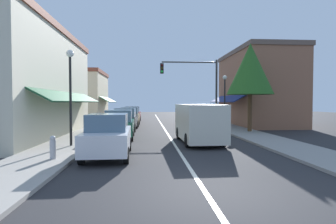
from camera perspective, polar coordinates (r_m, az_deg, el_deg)
ground_plane at (r=24.63m, az=-0.91°, el=-3.21°), size 80.00×80.00×0.00m
sidewalk_left at (r=24.91m, az=-13.66°, el=-3.07°), size 2.60×56.00×0.12m
sidewalk_right at (r=25.54m, az=11.52°, el=-2.93°), size 2.60×56.00×0.12m
lane_center_stripe at (r=24.63m, az=-0.91°, el=-3.20°), size 0.14×52.00×0.01m
storefront_left_block at (r=20.26m, az=-28.23°, el=5.35°), size 6.96×14.20×7.00m
storefront_right_block at (r=28.63m, az=17.93°, el=4.66°), size 6.42×10.20×7.23m
storefront_far_left at (r=35.37m, az=-17.10°, el=3.15°), size 6.28×8.20×5.99m
parked_car_nearest_left at (r=11.58m, az=-12.24°, el=-4.77°), size 1.88×4.15×1.77m
parked_car_second_left at (r=17.33m, az=-10.01°, el=-2.52°), size 1.86×4.14×1.77m
parked_car_third_left at (r=22.36m, az=-8.72°, el=-1.51°), size 1.87×4.15×1.77m
parked_car_far_left at (r=26.59m, az=-7.83°, el=-0.95°), size 1.80×4.11×1.77m
parked_car_distant_left at (r=32.39m, az=-7.27°, el=-0.42°), size 1.80×4.11×1.77m
van_in_lane at (r=15.40m, az=6.32°, el=-2.07°), size 2.11×5.23×2.12m
traffic_signal_mast_arm at (r=25.11m, az=6.13°, el=6.33°), size 5.19×0.50×6.08m
street_lamp_left_near at (r=14.32m, az=-19.46°, el=5.82°), size 0.36×0.36×4.77m
street_lamp_right_mid at (r=23.58m, az=11.60°, el=3.94°), size 0.36×0.36×4.49m
tree_right_near at (r=21.25m, az=16.55°, el=8.44°), size 3.37×3.37×6.53m
fire_hydrant at (r=11.32m, az=-22.62°, el=-6.71°), size 0.22×0.22×0.87m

